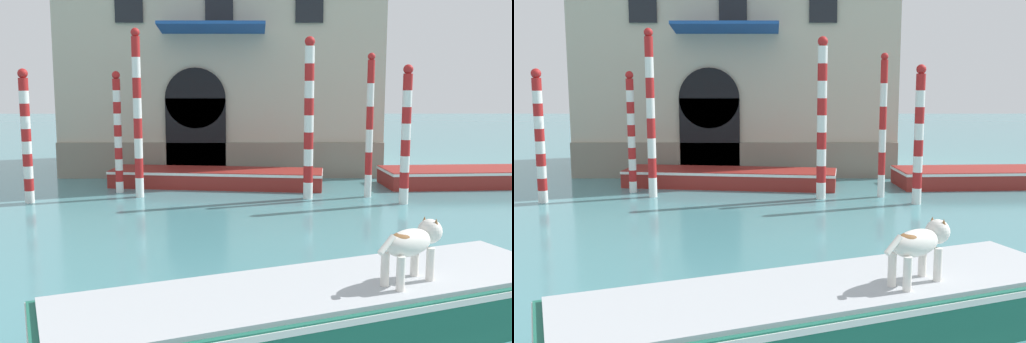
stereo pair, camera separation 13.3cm
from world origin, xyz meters
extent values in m
cube|color=gray|center=(-0.45, 20.15, 0.61)|extent=(11.03, 0.16, 1.21)
cube|color=black|center=(-1.27, 20.14, 1.35)|extent=(2.01, 0.14, 2.70)
cylinder|color=black|center=(-1.27, 20.14, 2.70)|extent=(2.01, 0.14, 2.01)
cube|color=#1E4C99|center=(-0.65, 19.50, 4.94)|extent=(3.37, 1.40, 0.29)
cube|color=#1E6651|center=(1.48, 7.31, 0.35)|extent=(7.11, 4.31, 0.69)
cube|color=white|center=(1.48, 7.31, 0.63)|extent=(7.14, 4.35, 0.08)
cube|color=#B2B7BC|center=(1.48, 7.31, 0.72)|extent=(6.86, 4.10, 0.06)
cylinder|color=silver|center=(2.74, 7.63, 0.97)|extent=(0.11, 0.11, 0.43)
cylinder|color=silver|center=(2.89, 7.44, 0.97)|extent=(0.11, 0.11, 0.43)
cylinder|color=silver|center=(2.27, 7.25, 0.97)|extent=(0.11, 0.11, 0.43)
cylinder|color=silver|center=(2.42, 7.06, 0.97)|extent=(0.11, 0.11, 0.43)
ellipsoid|color=silver|center=(2.58, 7.34, 1.27)|extent=(0.83, 0.77, 0.34)
ellipsoid|color=brown|center=(2.49, 7.27, 1.37)|extent=(0.42, 0.41, 0.12)
sphere|color=silver|center=(2.92, 7.62, 1.35)|extent=(0.32, 0.32, 0.32)
cone|color=brown|center=(2.87, 7.69, 1.47)|extent=(0.10, 0.10, 0.13)
cone|color=brown|center=(2.98, 7.55, 1.47)|extent=(0.10, 0.10, 0.13)
cylinder|color=silver|center=(2.24, 7.07, 1.33)|extent=(0.27, 0.24, 0.23)
cube|color=maroon|center=(-0.49, 18.55, 0.27)|extent=(6.69, 2.35, 0.54)
cube|color=white|center=(-0.49, 18.55, 0.48)|extent=(6.72, 2.38, 0.08)
cube|color=#B2B7BC|center=(-0.49, 18.55, 0.24)|extent=(3.72, 1.60, 0.48)
cube|color=maroon|center=(8.18, 18.71, 0.27)|extent=(6.96, 2.26, 0.55)
cube|color=white|center=(8.18, 18.71, 0.49)|extent=(6.99, 2.29, 0.08)
cube|color=#9EA3A8|center=(8.18, 18.71, 0.25)|extent=(3.85, 1.60, 0.49)
cylinder|color=white|center=(4.69, 15.84, 0.22)|extent=(0.24, 0.24, 0.43)
cylinder|color=#B21E1E|center=(4.69, 15.84, 0.65)|extent=(0.24, 0.24, 0.43)
cylinder|color=white|center=(4.69, 15.84, 1.08)|extent=(0.24, 0.24, 0.43)
cylinder|color=#B21E1E|center=(4.69, 15.84, 1.51)|extent=(0.24, 0.24, 0.43)
cylinder|color=white|center=(4.69, 15.84, 1.95)|extent=(0.24, 0.24, 0.43)
cylinder|color=#B21E1E|center=(4.69, 15.84, 2.38)|extent=(0.24, 0.24, 0.43)
cylinder|color=white|center=(4.69, 15.84, 2.81)|extent=(0.24, 0.24, 0.43)
cylinder|color=#B21E1E|center=(4.69, 15.84, 3.24)|extent=(0.24, 0.24, 0.43)
sphere|color=#B21E1E|center=(4.69, 15.84, 3.57)|extent=(0.26, 0.26, 0.26)
cylinder|color=white|center=(3.91, 16.83, 0.32)|extent=(0.20, 0.20, 0.64)
cylinder|color=#B21E1E|center=(3.91, 16.83, 0.96)|extent=(0.20, 0.20, 0.64)
cylinder|color=white|center=(3.91, 16.83, 1.60)|extent=(0.20, 0.20, 0.64)
cylinder|color=#B21E1E|center=(3.91, 16.83, 2.24)|extent=(0.20, 0.20, 0.64)
cylinder|color=white|center=(3.91, 16.83, 2.88)|extent=(0.20, 0.20, 0.64)
cylinder|color=#B21E1E|center=(3.91, 16.83, 3.53)|extent=(0.20, 0.20, 0.64)
sphere|color=#B21E1E|center=(3.91, 16.83, 3.93)|extent=(0.21, 0.21, 0.21)
cylinder|color=white|center=(-5.41, 16.04, 0.17)|extent=(0.25, 0.25, 0.33)
cylinder|color=#B21E1E|center=(-5.41, 16.04, 0.50)|extent=(0.25, 0.25, 0.33)
cylinder|color=white|center=(-5.41, 16.04, 0.84)|extent=(0.25, 0.25, 0.33)
cylinder|color=#B21E1E|center=(-5.41, 16.04, 1.17)|extent=(0.25, 0.25, 0.33)
cylinder|color=white|center=(-5.41, 16.04, 1.51)|extent=(0.25, 0.25, 0.33)
cylinder|color=#B21E1E|center=(-5.41, 16.04, 1.84)|extent=(0.25, 0.25, 0.33)
cylinder|color=white|center=(-5.41, 16.04, 2.18)|extent=(0.25, 0.25, 0.33)
cylinder|color=#B21E1E|center=(-5.41, 16.04, 2.51)|extent=(0.25, 0.25, 0.33)
cylinder|color=white|center=(-5.41, 16.04, 2.85)|extent=(0.25, 0.25, 0.33)
cylinder|color=#B21E1E|center=(-5.41, 16.04, 3.18)|extent=(0.25, 0.25, 0.33)
sphere|color=#B21E1E|center=(-5.41, 16.04, 3.46)|extent=(0.26, 0.26, 0.26)
cylinder|color=white|center=(-3.30, 17.53, 0.17)|extent=(0.22, 0.22, 0.33)
cylinder|color=#B21E1E|center=(-3.30, 17.53, 0.50)|extent=(0.22, 0.22, 0.33)
cylinder|color=white|center=(-3.30, 17.53, 0.83)|extent=(0.22, 0.22, 0.33)
cylinder|color=#B21E1E|center=(-3.30, 17.53, 1.17)|extent=(0.22, 0.22, 0.33)
cylinder|color=white|center=(-3.30, 17.53, 1.50)|extent=(0.22, 0.22, 0.33)
cylinder|color=#B21E1E|center=(-3.30, 17.53, 1.83)|extent=(0.22, 0.22, 0.33)
cylinder|color=white|center=(-3.30, 17.53, 2.17)|extent=(0.22, 0.22, 0.33)
cylinder|color=#B21E1E|center=(-3.30, 17.53, 2.50)|extent=(0.22, 0.22, 0.33)
cylinder|color=white|center=(-3.30, 17.53, 2.84)|extent=(0.22, 0.22, 0.33)
cylinder|color=#B21E1E|center=(-3.30, 17.53, 3.17)|extent=(0.22, 0.22, 0.33)
sphere|color=#B21E1E|center=(-3.30, 17.53, 3.43)|extent=(0.23, 0.23, 0.23)
cylinder|color=white|center=(2.18, 16.57, 0.23)|extent=(0.26, 0.26, 0.47)
cylinder|color=#B21E1E|center=(2.18, 16.57, 0.70)|extent=(0.26, 0.26, 0.47)
cylinder|color=white|center=(2.18, 16.57, 1.17)|extent=(0.26, 0.26, 0.47)
cylinder|color=#B21E1E|center=(2.18, 16.57, 1.64)|extent=(0.26, 0.26, 0.47)
cylinder|color=white|center=(2.18, 16.57, 2.10)|extent=(0.26, 0.26, 0.47)
cylinder|color=#B21E1E|center=(2.18, 16.57, 2.57)|extent=(0.26, 0.26, 0.47)
cylinder|color=white|center=(2.18, 16.57, 3.04)|extent=(0.26, 0.26, 0.47)
cylinder|color=#B21E1E|center=(2.18, 16.57, 3.50)|extent=(0.26, 0.26, 0.47)
cylinder|color=white|center=(2.18, 16.57, 3.97)|extent=(0.26, 0.26, 0.47)
sphere|color=#B21E1E|center=(2.18, 16.57, 4.32)|extent=(0.28, 0.28, 0.28)
cylinder|color=white|center=(-2.57, 16.82, 0.28)|extent=(0.23, 0.23, 0.56)
cylinder|color=#B21E1E|center=(-2.57, 16.82, 0.84)|extent=(0.23, 0.23, 0.56)
cylinder|color=white|center=(-2.57, 16.82, 1.40)|extent=(0.23, 0.23, 0.56)
cylinder|color=#B21E1E|center=(-2.57, 16.82, 1.96)|extent=(0.23, 0.23, 0.56)
cylinder|color=white|center=(-2.57, 16.82, 2.52)|extent=(0.23, 0.23, 0.56)
cylinder|color=#B21E1E|center=(-2.57, 16.82, 3.08)|extent=(0.23, 0.23, 0.56)
cylinder|color=white|center=(-2.57, 16.82, 3.64)|extent=(0.23, 0.23, 0.56)
cylinder|color=#B21E1E|center=(-2.57, 16.82, 4.20)|extent=(0.23, 0.23, 0.56)
sphere|color=#B21E1E|center=(-2.57, 16.82, 4.58)|extent=(0.25, 0.25, 0.25)
camera|label=1|loc=(0.62, 0.10, 3.28)|focal=42.00mm
camera|label=2|loc=(0.76, 0.10, 3.28)|focal=42.00mm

